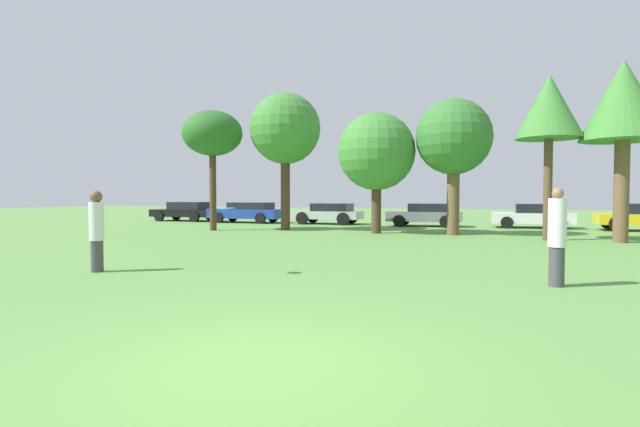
{
  "coord_description": "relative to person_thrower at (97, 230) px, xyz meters",
  "views": [
    {
      "loc": [
        2.2,
        -4.22,
        1.65
      ],
      "look_at": [
        -1.34,
        5.49,
        1.27
      ],
      "focal_mm": 27.18,
      "sensor_mm": 36.0,
      "label": 1
    }
  ],
  "objects": [
    {
      "name": "ground_plane",
      "position": [
        5.93,
        -3.94,
        -0.92
      ],
      "size": [
        120.0,
        120.0,
        0.0
      ],
      "primitive_type": "plane",
      "color": "#5B8E42"
    },
    {
      "name": "person_thrower",
      "position": [
        0.0,
        0.0,
        0.0
      ],
      "size": [
        0.3,
        0.3,
        1.76
      ],
      "rotation": [
        0.0,
        0.0,
        0.17
      ],
      "color": "#3F3F47",
      "rests_on": "ground"
    },
    {
      "name": "person_catcher",
      "position": [
        9.17,
        1.54,
        -0.0
      ],
      "size": [
        0.32,
        0.32,
        1.8
      ],
      "rotation": [
        0.0,
        0.0,
        -2.98
      ],
      "color": "#3F3F47",
      "rests_on": "ground"
    },
    {
      "name": "frisbee",
      "position": [
        2.91,
        0.57,
        0.47
      ],
      "size": [
        0.3,
        0.3,
        0.04
      ],
      "color": "#19B2D8"
    },
    {
      "name": "tree_0",
      "position": [
        -4.6,
        11.81,
        3.65
      ],
      "size": [
        2.84,
        2.84,
        5.7
      ],
      "color": "#473323",
      "rests_on": "ground"
    },
    {
      "name": "tree_1",
      "position": [
        -1.43,
        13.18,
        3.91
      ],
      "size": [
        3.4,
        3.4,
        6.58
      ],
      "color": "#473323",
      "rests_on": "ground"
    },
    {
      "name": "tree_2",
      "position": [
        3.16,
        12.7,
        2.65
      ],
      "size": [
        3.4,
        3.4,
        5.29
      ],
      "color": "#473323",
      "rests_on": "ground"
    },
    {
      "name": "tree_3",
      "position": [
        6.42,
        12.93,
        3.15
      ],
      "size": [
        3.17,
        3.17,
        5.72
      ],
      "color": "brown",
      "rests_on": "ground"
    },
    {
      "name": "tree_4",
      "position": [
        9.91,
        11.49,
        3.93
      ],
      "size": [
        2.35,
        2.35,
        6.1
      ],
      "color": "brown",
      "rests_on": "ground"
    },
    {
      "name": "tree_5",
      "position": [
        12.26,
        11.47,
        3.97
      ],
      "size": [
        2.83,
        2.83,
        6.42
      ],
      "color": "brown",
      "rests_on": "ground"
    },
    {
      "name": "parked_car_black",
      "position": [
        -11.05,
        18.71,
        -0.25
      ],
      "size": [
        4.32,
        2.07,
        1.25
      ],
      "rotation": [
        0.0,
        0.0,
        3.15
      ],
      "color": "black",
      "rests_on": "ground"
    },
    {
      "name": "parked_car_blue",
      "position": [
        -6.3,
        18.29,
        -0.25
      ],
      "size": [
        4.61,
        1.96,
        1.25
      ],
      "rotation": [
        0.0,
        0.0,
        3.15
      ],
      "color": "#1E389E",
      "rests_on": "ground"
    },
    {
      "name": "parked_car_silver",
      "position": [
        -1.1,
        18.63,
        -0.26
      ],
      "size": [
        4.01,
        2.02,
        1.21
      ],
      "rotation": [
        0.0,
        0.0,
        3.15
      ],
      "color": "#B2B2B7",
      "rests_on": "ground"
    },
    {
      "name": "parked_car_grey",
      "position": [
        4.54,
        18.43,
        -0.26
      ],
      "size": [
        3.94,
        1.93,
        1.24
      ],
      "rotation": [
        0.0,
        0.0,
        3.15
      ],
      "color": "slate",
      "rests_on": "ground"
    },
    {
      "name": "parked_car_white",
      "position": [
        9.93,
        18.99,
        -0.27
      ],
      "size": [
        3.92,
        2.11,
        1.24
      ],
      "rotation": [
        0.0,
        0.0,
        3.15
      ],
      "color": "silver",
      "rests_on": "ground"
    }
  ]
}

